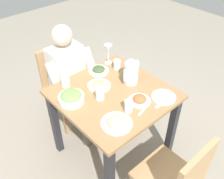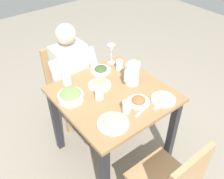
{
  "view_description": "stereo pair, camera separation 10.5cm",
  "coord_description": "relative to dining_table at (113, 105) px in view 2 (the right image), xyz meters",
  "views": [
    {
      "loc": [
        1.07,
        1.17,
        2.05
      ],
      "look_at": [
        -0.01,
        -0.03,
        0.77
      ],
      "focal_mm": 40.01,
      "sensor_mm": 36.0,
      "label": 1
    },
    {
      "loc": [
        0.99,
        1.24,
        2.05
      ],
      "look_at": [
        -0.01,
        -0.03,
        0.77
      ],
      "focal_mm": 40.01,
      "sensor_mm": 36.0,
      "label": 2
    }
  ],
  "objects": [
    {
      "name": "ground_plane",
      "position": [
        0.0,
        0.0,
        -0.62
      ],
      "size": [
        8.0,
        8.0,
        0.0
      ],
      "primitive_type": "plane",
      "color": "gray"
    },
    {
      "name": "dining_table",
      "position": [
        0.0,
        0.0,
        0.0
      ],
      "size": [
        0.87,
        0.87,
        0.76
      ],
      "color": "#997047",
      "rests_on": "ground_plane"
    },
    {
      "name": "chair_near",
      "position": [
        0.04,
        -0.75,
        -0.14
      ],
      "size": [
        0.4,
        0.4,
        0.85
      ],
      "color": "tan",
      "rests_on": "ground_plane"
    },
    {
      "name": "diner_near",
      "position": [
        0.04,
        -0.55,
        0.0
      ],
      "size": [
        0.48,
        0.53,
        1.15
      ],
      "color": "silver",
      "rests_on": "ground_plane"
    },
    {
      "name": "water_pitcher",
      "position": [
        -0.21,
        -0.01,
        0.23
      ],
      "size": [
        0.16,
        0.12,
        0.19
      ],
      "color": "silver",
      "rests_on": "dining_table"
    },
    {
      "name": "salad_bowl",
      "position": [
        0.31,
        -0.14,
        0.18
      ],
      "size": [
        0.2,
        0.2,
        0.09
      ],
      "color": "white",
      "rests_on": "dining_table"
    },
    {
      "name": "plate_fries",
      "position": [
        0.03,
        -0.15,
        0.15
      ],
      "size": [
        0.2,
        0.2,
        0.04
      ],
      "color": "white",
      "rests_on": "dining_table"
    },
    {
      "name": "plate_rice_curry",
      "position": [
        -0.08,
        0.22,
        0.15
      ],
      "size": [
        0.18,
        0.18,
        0.06
      ],
      "color": "white",
      "rests_on": "dining_table"
    },
    {
      "name": "plate_beans",
      "position": [
        0.22,
        0.27,
        0.15
      ],
      "size": [
        0.23,
        0.23,
        0.06
      ],
      "color": "white",
      "rests_on": "dining_table"
    },
    {
      "name": "plate_dolmas",
      "position": [
        -0.11,
        -0.32,
        0.15
      ],
      "size": [
        0.19,
        0.19,
        0.05
      ],
      "color": "white",
      "rests_on": "dining_table"
    },
    {
      "name": "plate_yoghurt",
      "position": [
        -0.26,
        0.31,
        0.15
      ],
      "size": [
        0.2,
        0.2,
        0.05
      ],
      "color": "white",
      "rests_on": "dining_table"
    },
    {
      "name": "water_glass_near_right",
      "position": [
        0.06,
        0.23,
        0.18
      ],
      "size": [
        0.07,
        0.07,
        0.1
      ],
      "primitive_type": "cylinder",
      "color": "silver",
      "rests_on": "dining_table"
    },
    {
      "name": "water_glass_far_right",
      "position": [
        0.12,
        -0.02,
        0.19
      ],
      "size": [
        0.07,
        0.07,
        0.1
      ],
      "primitive_type": "cylinder",
      "color": "silver",
      "rests_on": "dining_table"
    },
    {
      "name": "water_glass_near_left",
      "position": [
        -0.27,
        -0.24,
        0.18
      ],
      "size": [
        0.07,
        0.07,
        0.09
      ],
      "primitive_type": "cylinder",
      "color": "silver",
      "rests_on": "dining_table"
    },
    {
      "name": "water_glass_far_left",
      "position": [
        -0.36,
        -0.15,
        0.18
      ],
      "size": [
        0.07,
        0.07,
        0.09
      ],
      "primitive_type": "cylinder",
      "color": "silver",
      "rests_on": "dining_table"
    },
    {
      "name": "wine_glass",
      "position": [
        -0.27,
        -0.37,
        0.28
      ],
      "size": [
        0.08,
        0.08,
        0.2
      ],
      "color": "silver",
      "rests_on": "dining_table"
    },
    {
      "name": "oil_carafe",
      "position": [
        0.23,
        -0.35,
        0.19
      ],
      "size": [
        0.08,
        0.08,
        0.16
      ],
      "color": "silver",
      "rests_on": "dining_table"
    },
    {
      "name": "fork_near",
      "position": [
        -0.2,
        0.35,
        0.14
      ],
      "size": [
        0.17,
        0.04,
        0.01
      ],
      "primitive_type": "cube",
      "rotation": [
        0.0,
        0.0,
        0.07
      ],
      "color": "silver",
      "rests_on": "dining_table"
    },
    {
      "name": "knife_near",
      "position": [
        -0.05,
        0.3,
        0.14
      ],
      "size": [
        0.18,
        0.06,
        0.01
      ],
      "primitive_type": "cube",
      "rotation": [
        0.0,
        0.0,
        0.23
      ],
      "color": "silver",
      "rests_on": "dining_table"
    }
  ]
}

